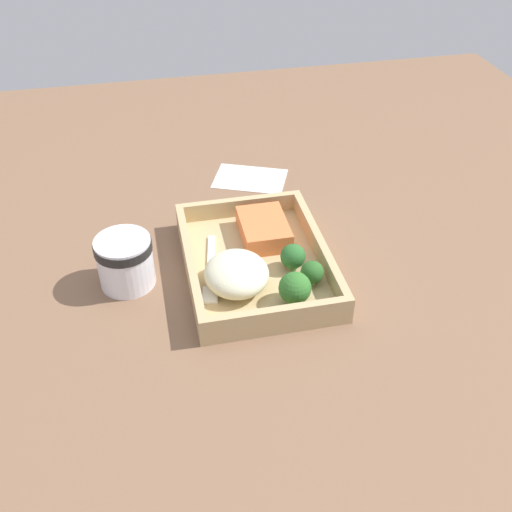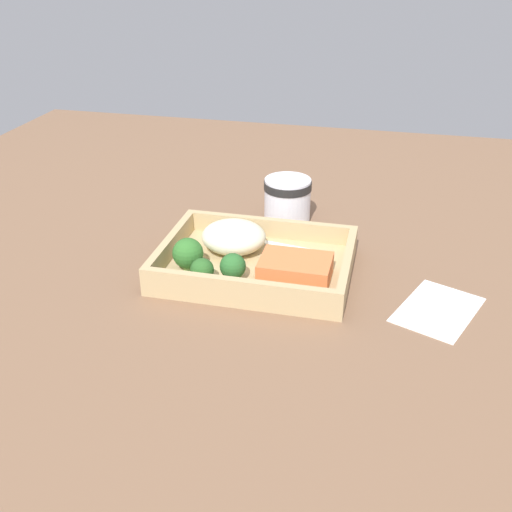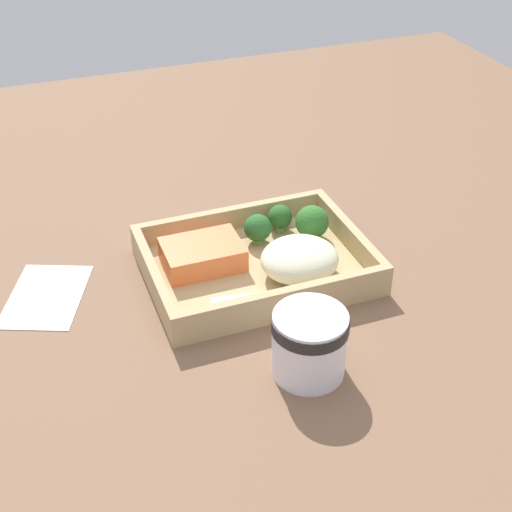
{
  "view_description": "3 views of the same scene",
  "coord_description": "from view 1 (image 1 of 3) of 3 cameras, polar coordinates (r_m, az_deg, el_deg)",
  "views": [
    {
      "loc": [
        69.58,
        -14.95,
        58.81
      ],
      "look_at": [
        0.0,
        0.0,
        2.7
      ],
      "focal_mm": 42.0,
      "sensor_mm": 36.0,
      "label": 1
    },
    {
      "loc": [
        -18.32,
        77.2,
        45.42
      ],
      "look_at": [
        0.0,
        0.0,
        2.7
      ],
      "focal_mm": 42.0,
      "sensor_mm": 36.0,
      "label": 2
    },
    {
      "loc": [
        -26.93,
        -71.51,
        55.71
      ],
      "look_at": [
        0.0,
        0.0,
        2.7
      ],
      "focal_mm": 50.0,
      "sensor_mm": 36.0,
      "label": 3
    }
  ],
  "objects": [
    {
      "name": "tray_rim",
      "position": [
        0.91,
        0.0,
        0.04
      ],
      "size": [
        28.54,
        21.25,
        3.15
      ],
      "color": "tan",
      "rests_on": "takeout_tray"
    },
    {
      "name": "broccoli_floret_3",
      "position": [
        0.9,
        3.53,
        -0.07
      ],
      "size": [
        3.79,
        3.79,
        4.17
      ],
      "color": "#83A459",
      "rests_on": "takeout_tray"
    },
    {
      "name": "salmon_fillet",
      "position": [
        0.96,
        0.74,
        2.59
      ],
      "size": [
        10.28,
        7.4,
        3.18
      ],
      "primitive_type": "cube",
      "rotation": [
        0.0,
        0.0,
        -0.01
      ],
      "color": "orange",
      "rests_on": "takeout_tray"
    },
    {
      "name": "paper_cup",
      "position": [
        0.89,
        -12.38,
        -0.33
      ],
      "size": [
        8.39,
        8.39,
        7.86
      ],
      "color": "white",
      "rests_on": "ground_plane"
    },
    {
      "name": "fork",
      "position": [
        0.9,
        -4.34,
        -1.56
      ],
      "size": [
        15.85,
        4.3,
        0.44
      ],
      "color": "white",
      "rests_on": "takeout_tray"
    },
    {
      "name": "takeout_tray",
      "position": [
        0.92,
        0.0,
        -1.03
      ],
      "size": [
        28.54,
        21.25,
        1.2
      ],
      "primitive_type": "cube",
      "color": "tan",
      "rests_on": "ground_plane"
    },
    {
      "name": "broccoli_floret_2",
      "position": [
        0.84,
        3.72,
        -3.1
      ],
      "size": [
        4.63,
        4.63,
        4.93
      ],
      "color": "#7FAA64",
      "rests_on": "takeout_tray"
    },
    {
      "name": "ground_plane",
      "position": [
        0.93,
        0.0,
        -1.79
      ],
      "size": [
        160.0,
        160.0,
        2.0
      ],
      "primitive_type": "cube",
      "color": "brown"
    },
    {
      "name": "receipt_slip",
      "position": [
        1.14,
        -0.57,
        7.41
      ],
      "size": [
        13.49,
        15.72,
        0.24
      ],
      "primitive_type": "cube",
      "rotation": [
        0.0,
        0.0,
        -0.39
      ],
      "color": "white",
      "rests_on": "ground_plane"
    },
    {
      "name": "mashed_potatoes",
      "position": [
        0.86,
        -1.87,
        -1.69
      ],
      "size": [
        10.16,
        9.37,
        4.75
      ],
      "primitive_type": "ellipsoid",
      "color": "beige",
      "rests_on": "takeout_tray"
    },
    {
      "name": "broccoli_floret_1",
      "position": [
        0.87,
        5.37,
        -1.6
      ],
      "size": [
        3.43,
        3.43,
        3.85
      ],
      "color": "#89A261",
      "rests_on": "takeout_tray"
    }
  ]
}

